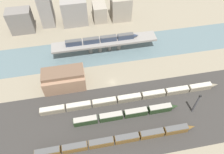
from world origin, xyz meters
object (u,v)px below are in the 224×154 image
at_px(train_yard_near, 117,140).
at_px(train_yard_mid, 126,114).
at_px(train_on_bridge, 102,39).
at_px(signal_tower, 196,104).
at_px(warehouse_building, 64,79).
at_px(train_yard_far, 132,98).

distance_m(train_yard_near, train_yard_mid, 14.50).
relative_size(train_on_bridge, signal_tower, 3.16).
relative_size(train_yard_mid, warehouse_building, 2.39).
xyz_separation_m(train_yard_mid, train_yard_far, (5.48, 9.35, -0.30)).
bearing_deg(train_on_bridge, train_yard_far, -76.03).
relative_size(train_yard_near, train_yard_mid, 1.40).
relative_size(train_yard_mid, train_yard_far, 0.56).
xyz_separation_m(train_yard_mid, signal_tower, (34.51, -3.41, 5.00)).
distance_m(train_yard_far, warehouse_building, 38.84).
bearing_deg(train_yard_mid, train_on_bridge, 95.16).
height_order(train_on_bridge, train_yard_near, train_on_bridge).
bearing_deg(train_yard_mid, train_yard_far, 59.62).
height_order(warehouse_building, signal_tower, signal_tower).
height_order(train_yard_mid, train_yard_far, train_yard_mid).
distance_m(train_yard_mid, train_yard_far, 10.84).
bearing_deg(signal_tower, train_yard_far, 156.27).
xyz_separation_m(train_on_bridge, train_yard_near, (-2.84, -61.83, -7.79)).
bearing_deg(warehouse_building, train_on_bridge, 43.05).
bearing_deg(warehouse_building, train_yard_mid, -41.46).
height_order(train_on_bridge, train_yard_mid, train_on_bridge).
relative_size(train_yard_mid, signal_tower, 3.78).
height_order(train_yard_mid, signal_tower, signal_tower).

